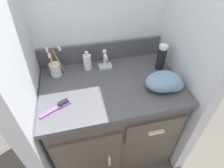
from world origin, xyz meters
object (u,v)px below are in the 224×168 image
at_px(soap_dispenser, 87,62).
at_px(hand_towel, 166,82).
at_px(toothbrush_cup, 55,68).
at_px(shaving_cream_can, 161,57).
at_px(hairbrush, 59,106).

bearing_deg(soap_dispenser, hand_towel, -36.25).
xyz_separation_m(toothbrush_cup, hand_towel, (0.64, -0.29, -0.00)).
xyz_separation_m(shaving_cream_can, hand_towel, (-0.06, -0.20, -0.04)).
bearing_deg(hand_towel, toothbrush_cup, 155.75).
bearing_deg(toothbrush_cup, shaving_cream_can, -7.15).
bearing_deg(soap_dispenser, hairbrush, -121.67).
relative_size(shaving_cream_can, hand_towel, 0.77).
xyz_separation_m(toothbrush_cup, shaving_cream_can, (0.70, -0.09, 0.04)).
xyz_separation_m(shaving_cream_can, hairbrush, (-0.69, -0.21, -0.08)).
bearing_deg(hand_towel, hairbrush, -179.01).
relative_size(soap_dispenser, shaving_cream_can, 0.77).
bearing_deg(shaving_cream_can, soap_dispenser, 166.98).
distance_m(shaving_cream_can, hairbrush, 0.72).
xyz_separation_m(soap_dispenser, hand_towel, (0.43, -0.31, -0.01)).
relative_size(soap_dispenser, hairbrush, 0.83).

